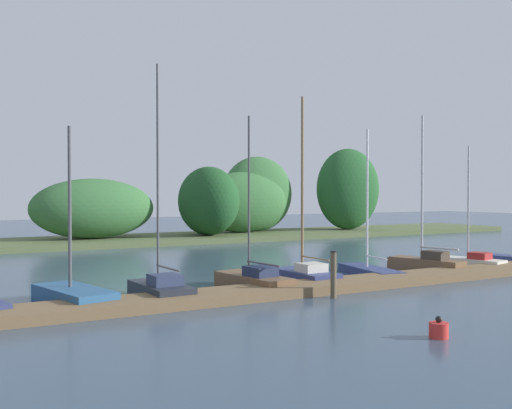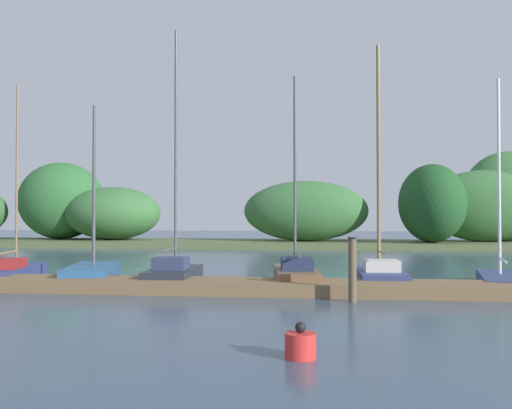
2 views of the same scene
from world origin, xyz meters
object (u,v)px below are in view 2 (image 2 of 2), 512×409
Objects in this scene: sailboat_2 at (93,272)px; channel_buoy_0 at (300,345)px; sailboat_1 at (14,271)px; sailboat_4 at (295,274)px; sailboat_6 at (500,277)px; sailboat_5 at (380,273)px; mooring_piling_1 at (352,269)px; sailboat_3 at (174,273)px.

channel_buoy_0 is (6.99, -8.75, -0.14)m from sailboat_2.
sailboat_1 is 1.15× the size of sailboat_2.
sailboat_6 is at bearing -90.89° from sailboat_4.
sailboat_6 is at bearing -84.98° from sailboat_5.
sailboat_5 is at bearing 73.21° from mooring_piling_1.
sailboat_5 is 1.16× the size of sailboat_6.
sailboat_6 is (12.61, 0.55, -0.06)m from sailboat_2.
sailboat_6 is at bearing -101.12° from sailboat_1.
mooring_piling_1 is 5.81m from channel_buoy_0.
sailboat_6 is at bearing -100.94° from sailboat_2.
sailboat_2 is 3.56× the size of mooring_piling_1.
sailboat_5 is (2.53, 0.27, 0.05)m from sailboat_4.
sailboat_5 is 9.10m from channel_buoy_0.
sailboat_2 is 2.82m from sailboat_3.
sailboat_4 is at bearing 94.32° from sailboat_5.
channel_buoy_0 is at bearing 159.40° from sailboat_6.
sailboat_3 is at bearing -112.54° from sailboat_2.
channel_buoy_0 is at bearing -154.83° from sailboat_2.
sailboat_1 is 15.53m from sailboat_6.
sailboat_3 is 5.88m from mooring_piling_1.
sailboat_2 is 8.61m from mooring_piling_1.
sailboat_1 is 11.91m from sailboat_5.
mooring_piling_1 is (8.03, -3.07, 0.47)m from sailboat_2.
sailboat_2 is at bearing 81.33° from sailboat_4.
mooring_piling_1 is at bearing -159.24° from sailboat_4.
sailboat_6 reaches higher than mooring_piling_1.
sailboat_4 is at bearing -87.54° from sailboat_3.
sailboat_6 is (15.53, 0.15, -0.04)m from sailboat_1.
sailboat_3 is at bearing 93.48° from sailboat_5.
sailboat_4 is at bearing -104.74° from sailboat_2.
sailboat_1 reaches higher than sailboat_6.
mooring_piling_1 is (-4.58, -3.62, 0.53)m from sailboat_6.
sailboat_5 is at bearing 77.25° from channel_buoy_0.
sailboat_3 is (5.70, -0.85, 0.08)m from sailboat_1.
sailboat_1 is 5.76m from sailboat_3.
sailboat_2 reaches higher than channel_buoy_0.
sailboat_6 is at bearing 38.33° from mooring_piling_1.
sailboat_3 reaches higher than sailboat_6.
channel_buoy_0 is at bearing -144.42° from sailboat_1.
sailboat_5 reaches higher than mooring_piling_1.
mooring_piling_1 is (1.56, -2.92, 0.43)m from sailboat_4.
sailboat_6 is 10.87m from channel_buoy_0.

